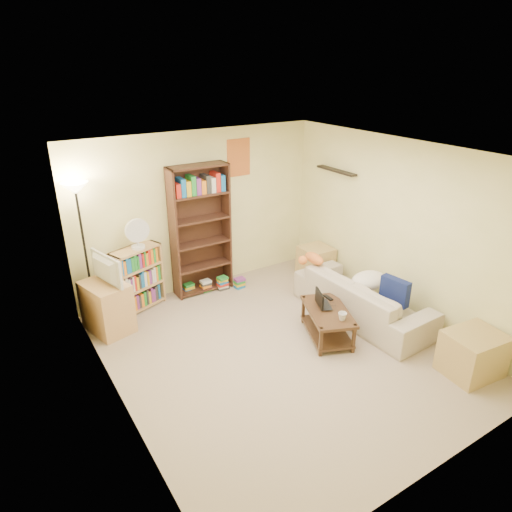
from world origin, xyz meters
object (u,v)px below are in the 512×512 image
(short_bookshelf, at_px, (138,279))
(end_cabinet, at_px, (473,354))
(laptop, at_px, (328,305))
(side_table, at_px, (316,263))
(floor_lamp, at_px, (79,213))
(mug, at_px, (342,316))
(desk_fan, at_px, (137,233))
(television, at_px, (102,270))
(tv_stand, at_px, (107,307))
(tall_bookshelf, at_px, (201,227))
(coffee_table, at_px, (327,320))
(tabby_cat, at_px, (312,259))
(sofa, at_px, (362,298))

(short_bookshelf, distance_m, end_cabinet, 4.56)
(laptop, bearing_deg, side_table, -8.76)
(floor_lamp, relative_size, side_table, 3.62)
(mug, bearing_deg, floor_lamp, 136.25)
(laptop, xyz_separation_m, desk_fan, (-1.87, 1.97, 0.77))
(desk_fan, distance_m, side_table, 3.00)
(mug, relative_size, short_bookshelf, 0.15)
(mug, height_order, television, television)
(tv_stand, height_order, end_cabinet, tv_stand)
(laptop, bearing_deg, mug, -169.32)
(tv_stand, height_order, desk_fan, desk_fan)
(side_table, bearing_deg, tall_bookshelf, 161.04)
(tv_stand, bearing_deg, coffee_table, -50.40)
(mug, relative_size, television, 0.21)
(floor_lamp, bearing_deg, tabby_cat, -21.72)
(mug, height_order, floor_lamp, floor_lamp)
(tall_bookshelf, bearing_deg, short_bookshelf, -179.24)
(tv_stand, relative_size, television, 1.01)
(tabby_cat, height_order, desk_fan, desk_fan)
(floor_lamp, height_order, side_table, floor_lamp)
(tabby_cat, bearing_deg, end_cabinet, -78.76)
(mug, distance_m, end_cabinet, 1.56)
(television, bearing_deg, side_table, -108.83)
(television, height_order, floor_lamp, floor_lamp)
(end_cabinet, bearing_deg, sofa, 96.38)
(television, height_order, end_cabinet, television)
(sofa, relative_size, side_table, 3.83)
(sofa, distance_m, end_cabinet, 1.64)
(tabby_cat, height_order, tv_stand, tabby_cat)
(tabby_cat, xyz_separation_m, coffee_table, (-0.46, -0.92, -0.43))
(short_bookshelf, distance_m, desk_fan, 0.72)
(tv_stand, xyz_separation_m, end_cabinet, (3.35, -3.24, -0.09))
(coffee_table, relative_size, television, 1.50)
(desk_fan, bearing_deg, floor_lamp, 176.36)
(end_cabinet, bearing_deg, tabby_cat, 101.24)
(tv_stand, bearing_deg, side_table, -18.83)
(side_table, height_order, end_cabinet, side_table)
(coffee_table, bearing_deg, television, 166.50)
(tv_stand, bearing_deg, tall_bookshelf, -1.84)
(tabby_cat, distance_m, television, 2.99)
(tall_bookshelf, bearing_deg, tabby_cat, -42.65)
(television, distance_m, side_table, 3.49)
(mug, distance_m, television, 3.17)
(coffee_table, height_order, side_table, side_table)
(short_bookshelf, height_order, floor_lamp, floor_lamp)
(mug, bearing_deg, short_bookshelf, 127.46)
(tabby_cat, xyz_separation_m, end_cabinet, (0.48, -2.42, -0.43))
(mug, height_order, tv_stand, tv_stand)
(coffee_table, xyz_separation_m, tall_bookshelf, (-0.79, 2.11, 0.81))
(tv_stand, distance_m, tall_bookshelf, 1.81)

